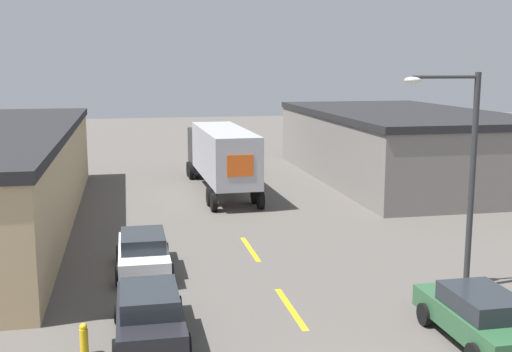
# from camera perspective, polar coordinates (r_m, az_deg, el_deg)

# --- Properties ---
(road_centerline) EXTENTS (0.20, 16.80, 0.01)m
(road_centerline) POSITION_cam_1_polar(r_m,az_deg,el_deg) (20.44, 3.10, -11.66)
(road_centerline) COLOR gold
(road_centerline) RESTS_ON ground_plane
(warehouse_right) EXTENTS (10.89, 20.98, 4.54)m
(warehouse_right) POSITION_cam_1_polar(r_m,az_deg,el_deg) (43.42, 12.62, 2.75)
(warehouse_right) COLOR slate
(warehouse_right) RESTS_ON ground_plane
(semi_truck) EXTENTS (2.99, 12.74, 3.86)m
(semi_truck) POSITION_cam_1_polar(r_m,az_deg,el_deg) (38.26, -3.22, 2.07)
(semi_truck) COLOR black
(semi_truck) RESTS_ON ground_plane
(parked_car_right_near) EXTENTS (1.98, 4.45, 1.49)m
(parked_car_right_near) POSITION_cam_1_polar(r_m,az_deg,el_deg) (18.80, 19.23, -11.65)
(parked_car_right_near) COLOR #2D5B38
(parked_car_right_near) RESTS_ON ground_plane
(parked_car_left_far) EXTENTS (1.98, 4.45, 1.49)m
(parked_car_left_far) POSITION_cam_1_polar(r_m,az_deg,el_deg) (23.87, -9.99, -6.62)
(parked_car_left_far) COLOR silver
(parked_car_left_far) RESTS_ON ground_plane
(parked_car_left_near) EXTENTS (1.98, 4.45, 1.49)m
(parked_car_left_near) POSITION_cam_1_polar(r_m,az_deg,el_deg) (18.25, -9.45, -11.89)
(parked_car_left_near) COLOR black
(parked_car_left_near) RESTS_ON ground_plane
(street_lamp) EXTENTS (2.63, 0.32, 7.27)m
(street_lamp) POSITION_cam_1_polar(r_m,az_deg,el_deg) (22.07, 17.98, 0.98)
(street_lamp) COLOR #2D2D30
(street_lamp) RESTS_ON ground_plane
(fire_hydrant) EXTENTS (0.22, 0.22, 0.88)m
(fire_hydrant) POSITION_cam_1_polar(r_m,az_deg,el_deg) (17.83, -15.05, -13.84)
(fire_hydrant) COLOR gold
(fire_hydrant) RESTS_ON ground_plane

